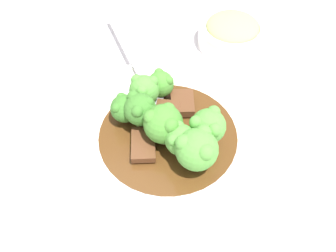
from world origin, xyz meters
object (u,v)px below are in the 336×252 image
at_px(broccoli_floret_1, 161,83).
at_px(beef_strip_0, 166,118).
at_px(broccoli_floret_3, 197,149).
at_px(broccoli_floret_0, 208,126).
at_px(side_bowl_appetizer, 232,32).
at_px(main_plate, 168,137).
at_px(serving_spoon, 144,82).
at_px(beef_strip_1, 182,103).
at_px(broccoli_floret_4, 181,139).
at_px(beef_strip_2, 143,145).
at_px(broccoli_floret_2, 140,109).
at_px(broccoli_floret_7, 124,108).
at_px(broccoli_floret_6, 164,124).
at_px(broccoli_floret_5, 144,90).

bearing_deg(broccoli_floret_1, beef_strip_0, -142.72).
bearing_deg(broccoli_floret_3, broccoli_floret_0, 5.14).
bearing_deg(side_bowl_appetizer, main_plate, -178.72).
relative_size(main_plate, serving_spoon, 1.55).
bearing_deg(beef_strip_1, broccoli_floret_4, -154.72).
distance_m(beef_strip_2, broccoli_floret_2, 0.05).
relative_size(beef_strip_0, broccoli_floret_3, 1.05).
bearing_deg(broccoli_floret_4, broccoli_floret_0, -32.74).
xyz_separation_m(broccoli_floret_2, serving_spoon, (0.07, 0.04, -0.03)).
bearing_deg(main_plate, broccoli_floret_1, 36.96).
bearing_deg(main_plate, broccoli_floret_7, 95.89).
bearing_deg(broccoli_floret_4, beef_strip_1, 25.28).
xyz_separation_m(beef_strip_0, broccoli_floret_6, (-0.03, -0.01, 0.03)).
xyz_separation_m(broccoli_floret_0, broccoli_floret_4, (-0.03, 0.02, -0.00)).
bearing_deg(side_bowl_appetizer, serving_spoon, 157.91).
xyz_separation_m(beef_strip_0, broccoli_floret_3, (-0.05, -0.07, 0.03)).
bearing_deg(main_plate, beef_strip_0, 36.19).
relative_size(beef_strip_2, side_bowl_appetizer, 0.54).
xyz_separation_m(beef_strip_1, broccoli_floret_2, (-0.06, 0.03, 0.03)).
height_order(broccoli_floret_2, serving_spoon, broccoli_floret_2).
bearing_deg(broccoli_floret_1, main_plate, -143.04).
height_order(broccoli_floret_3, broccoli_floret_4, broccoli_floret_3).
height_order(beef_strip_1, side_bowl_appetizer, side_bowl_appetizer).
relative_size(broccoli_floret_4, serving_spoon, 0.26).
xyz_separation_m(beef_strip_1, serving_spoon, (0.01, 0.07, 0.00)).
height_order(main_plate, broccoli_floret_3, broccoli_floret_3).
height_order(broccoli_floret_3, broccoli_floret_7, broccoli_floret_3).
height_order(beef_strip_1, broccoli_floret_5, broccoli_floret_5).
relative_size(broccoli_floret_2, serving_spoon, 0.28).
distance_m(beef_strip_1, broccoli_floret_4, 0.09).
bearing_deg(broccoli_floret_7, broccoli_floret_1, -18.12).
bearing_deg(broccoli_floret_2, broccoli_floret_3, -104.16).
bearing_deg(broccoli_floret_5, main_plate, -119.32).
distance_m(serving_spoon, side_bowl_appetizer, 0.19).
relative_size(broccoli_floret_0, serving_spoon, 0.28).
height_order(broccoli_floret_2, broccoli_floret_7, broccoli_floret_2).
xyz_separation_m(beef_strip_0, broccoli_floret_5, (0.01, 0.04, 0.02)).
height_order(beef_strip_1, beef_strip_2, beef_strip_1).
distance_m(beef_strip_1, broccoli_floret_1, 0.04).
bearing_deg(broccoli_floret_4, beef_strip_0, 47.11).
bearing_deg(broccoli_floret_3, broccoli_floret_2, 75.84).
distance_m(beef_strip_2, broccoli_floret_3, 0.08).
height_order(main_plate, beef_strip_2, beef_strip_2).
bearing_deg(broccoli_floret_5, broccoli_floret_6, -127.92).
height_order(broccoli_floret_0, broccoli_floret_6, broccoli_floret_6).
distance_m(beef_strip_0, broccoli_floret_1, 0.05).
distance_m(main_plate, broccoli_floret_3, 0.08).
xyz_separation_m(broccoli_floret_0, broccoli_floret_2, (-0.02, 0.09, 0.00)).
distance_m(beef_strip_1, broccoli_floret_2, 0.07).
bearing_deg(broccoli_floret_3, side_bowl_appetizer, 12.91).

